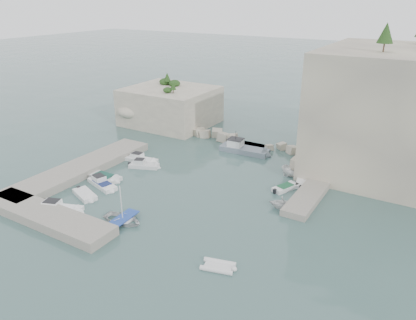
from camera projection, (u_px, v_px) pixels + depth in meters
The scene contains 22 objects.
ground at pixel (183, 198), 50.68m from camera, with size 400.00×400.00×0.00m, color #3F5F5C.
cliff_terrace at pixel (328, 162), 58.28m from camera, with size 8.00×10.00×2.50m, color beige.
outcrop_west at pixel (170, 106), 78.74m from camera, with size 16.00×14.00×7.00m, color beige.
quay_west at pixel (81, 169), 57.80m from camera, with size 5.00×24.00×1.10m, color #9E9689.
quay_south at pixel (46, 216), 45.34m from camera, with size 18.00×4.00×1.10m, color #9E9689.
ledge_east at pixel (314, 189), 52.02m from camera, with size 3.00×16.00×0.80m, color #9E9689.
breakwater at pixel (252, 141), 68.34m from camera, with size 28.00×3.00×1.40m, color beige.
motorboat_a at pixel (142, 161), 61.68m from camera, with size 5.48×1.63×1.40m, color white, non-canonical shape.
motorboat_b at pixel (144, 167), 59.55m from camera, with size 4.74×1.55×1.40m, color silver, non-canonical shape.
motorboat_c at pixel (104, 179), 55.88m from camera, with size 5.53×2.01×0.70m, color silver, non-canonical shape.
motorboat_d at pixel (102, 186), 53.76m from camera, with size 5.69×1.69×1.40m, color white, non-canonical shape.
motorboat_e at pixel (85, 196), 50.99m from camera, with size 4.32×1.77×0.70m, color white, non-canonical shape.
motorboat_f at pixel (59, 211), 47.56m from camera, with size 6.04×1.80×1.40m, color white, non-canonical shape.
rowboat at pixel (123, 222), 45.22m from camera, with size 3.35×4.69×0.97m, color silver.
inflatable_dinghy at pixel (218, 268), 37.68m from camera, with size 3.38×1.64×0.44m, color silver, non-canonical shape.
tender_east_a at pixel (283, 208), 48.13m from camera, with size 2.81×3.25×1.71m, color white.
tender_east_b at pixel (285, 189), 52.82m from camera, with size 4.18×1.42×0.70m, color silver, non-canonical shape.
tender_east_c at pixel (302, 183), 54.57m from camera, with size 4.47×1.44×0.70m, color white, non-canonical shape.
tender_east_d at pixel (299, 177), 56.34m from camera, with size 1.86×4.95×1.91m, color white.
work_boat at pixel (244, 152), 65.22m from camera, with size 8.69×2.57×2.20m, color slate, non-canonical shape.
rowboat_mast at pixel (121, 202), 44.24m from camera, with size 0.10×0.10×4.20m, color white.
vegetation at pixel (391, 40), 54.74m from camera, with size 53.48×13.88×13.40m.
Camera 1 is at (25.94, -37.07, 23.53)m, focal length 35.00 mm.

